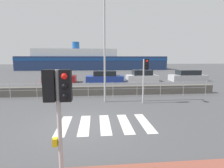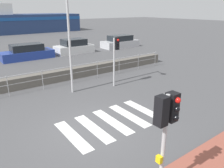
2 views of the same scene
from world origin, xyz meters
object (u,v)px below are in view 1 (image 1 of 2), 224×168
Objects in this scene: traffic_light_near at (58,97)px; parked_car_blue at (105,77)px; ferry_boat at (90,61)px; traffic_light_far at (145,71)px; streetlamp at (105,38)px; parked_car_white at (142,76)px; parked_car_red at (60,77)px; parked_car_silver at (188,76)px.

traffic_light_near is 0.59× the size of parked_car_blue.
ferry_boat is 24.78m from parked_car_blue.
streetlamp is (-2.55, 0.44, 2.08)m from traffic_light_far.
parked_car_blue is at bearing -180.00° from parked_car_white.
ferry_boat is (-0.63, 42.24, 0.12)m from traffic_light_near.
traffic_light_far is at bearing -54.83° from parked_car_red.
ferry_boat is at bearing 118.37° from parked_car_silver.
traffic_light_far is 13.03m from parked_car_red.
traffic_light_near is 8.09m from traffic_light_far.
parked_car_red is 16.16m from parked_car_silver.
parked_car_blue is (5.40, -0.00, -0.05)m from parked_car_red.
traffic_light_near is 0.70× the size of parked_car_red.
traffic_light_near reaches higher than parked_car_blue.
parked_car_white is at bearing 180.00° from parked_car_silver.
parked_car_red is at bearing 115.81° from streetlamp.
parked_car_silver is at bearing 54.34° from traffic_light_near.
parked_car_white is (7.24, -24.60, -1.58)m from ferry_boat.
streetlamp reaches higher than traffic_light_far.
ferry_boat is 9.49× the size of parked_car_white.
traffic_light_far is 10.89m from parked_car_blue.
parked_car_white is at bearing -0.00° from parked_car_red.
parked_car_blue is (0.50, 10.15, -3.60)m from streetlamp.
parked_car_white is at bearing -73.59° from ferry_boat.
parked_car_red is 0.99× the size of parked_car_white.
streetlamp is 1.52× the size of parked_car_blue.
traffic_light_near is 18.04m from parked_car_red.
parked_car_red is 10.12m from parked_car_white.
traffic_light_far is at bearing -129.43° from parked_car_silver.
parked_car_red is at bearing 180.00° from parked_car_silver.
traffic_light_far reaches higher than parked_car_red.
traffic_light_near reaches higher than parked_car_white.
parked_car_silver is (11.25, 10.15, -3.58)m from streetlamp.
ferry_boat is (-2.03, 34.75, -1.98)m from streetlamp.
parked_car_silver is at bearing 0.00° from parked_car_blue.
traffic_light_far reaches higher than traffic_light_near.
traffic_light_near is 17.80m from parked_car_blue.
traffic_light_far is 0.41× the size of streetlamp.
streetlamp is at bearing -92.79° from parked_car_blue.
parked_car_silver is at bearing 50.57° from traffic_light_far.
streetlamp reaches higher than parked_car_blue.
parked_car_white is at bearing 0.00° from parked_car_blue.
parked_car_silver is at bearing -61.63° from ferry_boat.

